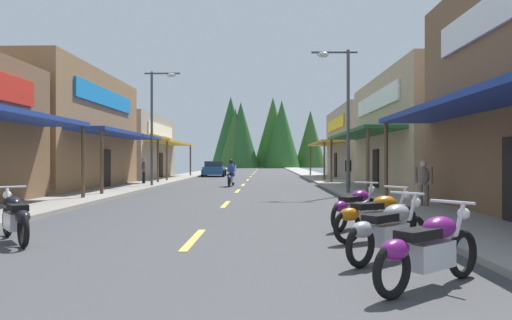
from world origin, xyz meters
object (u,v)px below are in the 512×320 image
motorcycle_parked_right_1 (389,229)px  motorcycle_parked_right_3 (356,207)px  pedestrian_waiting (348,170)px  streetlamp_right (342,101)px  pedestrian_browsing (424,181)px  rider_cruising_lead (231,175)px  motorcycle_parked_right_0 (429,248)px  parked_car_curbside (214,169)px  pedestrian_by_shop (144,170)px  streetlamp_left (157,113)px  motorcycle_parked_left_2 (15,216)px  motorcycle_parked_right_2 (376,215)px

motorcycle_parked_right_1 → motorcycle_parked_right_3: bearing=45.2°
motorcycle_parked_right_1 → pedestrian_waiting: 17.13m
streetlamp_right → motorcycle_parked_right_3: (-1.26, -9.62, -3.63)m
motorcycle_parked_right_1 → pedestrian_browsing: (3.03, 7.29, 0.39)m
motorcycle_parked_right_1 → rider_cruising_lead: size_ratio=0.77×
pedestrian_browsing → motorcycle_parked_right_3: bearing=4.2°
motorcycle_parked_right_0 → parked_car_curbside: (-6.79, 36.53, 0.20)m
motorcycle_parked_right_0 → motorcycle_parked_right_1: size_ratio=1.05×
pedestrian_browsing → parked_car_curbside: size_ratio=0.35×
pedestrian_waiting → streetlamp_right: bearing=115.5°
pedestrian_by_shop → streetlamp_right: bearing=118.4°
streetlamp_left → rider_cruising_lead: 5.49m
streetlamp_left → pedestrian_waiting: 10.99m
streetlamp_left → pedestrian_waiting: streetlamp_left is taller
pedestrian_browsing → pedestrian_waiting: pedestrian_waiting is taller
motorcycle_parked_left_2 → rider_cruising_lead: (2.70, 17.89, 0.17)m
streetlamp_left → motorcycle_parked_right_2: (8.25, -16.58, -3.69)m
motorcycle_parked_right_0 → streetlamp_left: bearing=73.9°
pedestrian_waiting → motorcycle_parked_right_0: bearing=122.4°
pedestrian_by_shop → pedestrian_browsing: pedestrian_by_shop is taller
motorcycle_parked_right_0 → pedestrian_waiting: 18.62m
streetlamp_right → motorcycle_parked_right_1: (-1.40, -12.96, -3.63)m
motorcycle_parked_left_2 → pedestrian_waiting: pedestrian_waiting is taller
streetlamp_right → motorcycle_parked_right_3: bearing=-97.5°
motorcycle_parked_right_0 → pedestrian_waiting: (2.33, 18.46, 0.53)m
motorcycle_parked_right_1 → pedestrian_waiting: (2.41, 16.95, 0.53)m
streetlamp_right → motorcycle_parked_right_3: streetlamp_right is taller
rider_cruising_lead → pedestrian_by_shop: bearing=83.3°
motorcycle_parked_right_2 → streetlamp_left: bearing=85.6°
motorcycle_parked_right_3 → pedestrian_waiting: size_ratio=0.98×
motorcycle_parked_right_0 → pedestrian_waiting: bearing=44.4°
pedestrian_browsing → rider_cruising_lead: bearing=-109.5°
pedestrian_waiting → parked_car_curbside: size_ratio=0.40×
motorcycle_parked_right_1 → motorcycle_parked_left_2: same height
rider_cruising_lead → pedestrian_by_shop: size_ratio=1.30×
motorcycle_parked_right_0 → parked_car_curbside: size_ratio=0.40×
streetlamp_right → pedestrian_by_shop: bearing=145.4°
motorcycle_parked_right_0 → pedestrian_browsing: (2.95, 8.80, 0.39)m
pedestrian_waiting → parked_car_curbside: 20.24m
motorcycle_parked_right_1 → pedestrian_by_shop: (-9.32, 20.36, 0.46)m
motorcycle_parked_right_3 → pedestrian_browsing: size_ratio=1.12×
motorcycle_parked_right_1 → pedestrian_browsing: 7.90m
rider_cruising_lead → pedestrian_waiting: bearing=-105.8°
rider_cruising_lead → pedestrian_browsing: bearing=-145.4°
motorcycle_parked_right_2 → motorcycle_parked_left_2: bearing=151.9°
motorcycle_parked_right_1 → motorcycle_parked_left_2: 6.78m
motorcycle_parked_right_1 → pedestrian_browsing: pedestrian_browsing is taller
pedestrian_by_shop → pedestrian_waiting: size_ratio=0.94×
motorcycle_parked_right_3 → parked_car_curbside: 32.42m
motorcycle_parked_right_3 → rider_cruising_lead: size_ratio=0.80×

